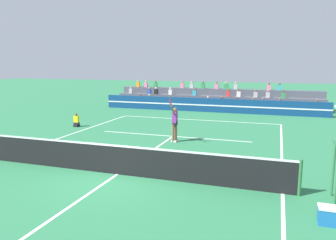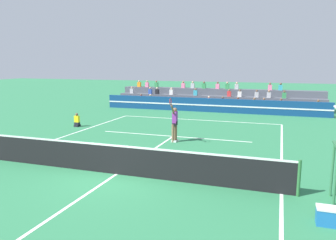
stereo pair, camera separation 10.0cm
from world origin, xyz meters
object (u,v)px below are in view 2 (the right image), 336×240
Objects in this scene: ball_kid_courtside at (77,121)px; equipment_cooler at (327,216)px; tennis_player at (175,122)px; tennis_ball at (203,166)px.

equipment_cooler is (13.00, -8.76, -0.10)m from ball_kid_courtside.
ball_kid_courtside is at bearing 164.94° from tennis_player.
tennis_player reaches higher than ball_kid_courtside.
tennis_player is at bearing -15.06° from ball_kid_courtside.
ball_kid_courtside is 0.36× the size of tennis_player.
ball_kid_courtside is 15.68m from equipment_cooler.
equipment_cooler is at bearing -33.96° from ball_kid_courtside.
tennis_ball is 0.14× the size of equipment_cooler.
ball_kid_courtside is 10.65m from tennis_ball.
equipment_cooler is (3.81, -3.40, 0.19)m from tennis_ball.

